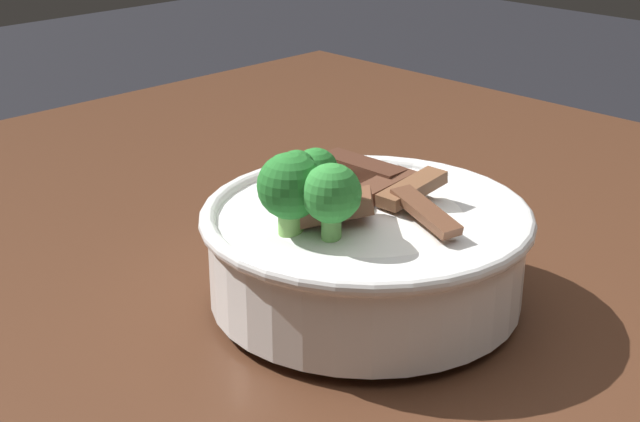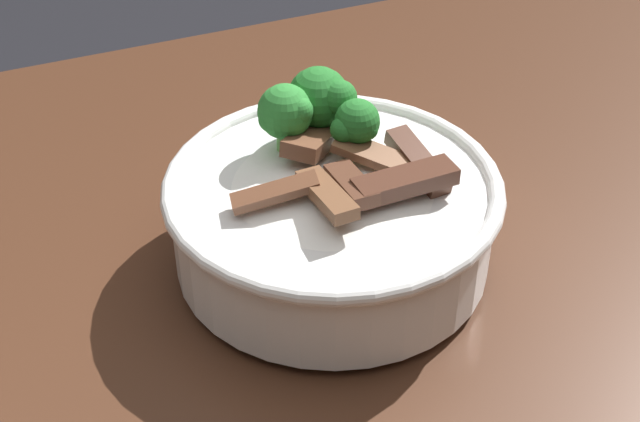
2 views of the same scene
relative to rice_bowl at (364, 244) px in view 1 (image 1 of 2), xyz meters
name	(u,v)px [view 1 (image 1 of 2)]	position (x,y,z in m)	size (l,w,h in m)	color
dining_table	(460,372)	(0.03, 0.09, -0.13)	(1.29, 0.95, 0.80)	#472819
rice_bowl	(364,244)	(0.00, 0.00, 0.00)	(0.23, 0.23, 0.13)	white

